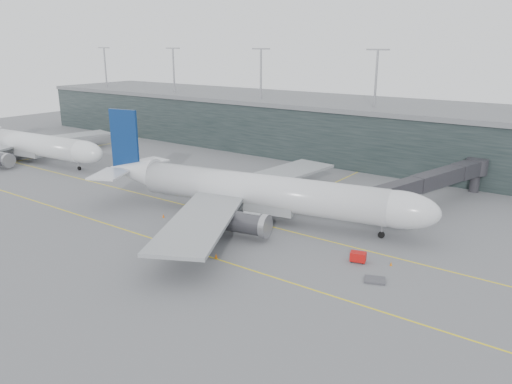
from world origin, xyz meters
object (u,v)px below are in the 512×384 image
Objects in this scene: main_aircraft at (258,192)px; jet_bridge at (434,177)px; second_aircraft at (25,143)px; gse_cart at (358,257)px.

main_aircraft is 35.95m from jet_bridge.
gse_cart is (101.17, -7.83, -3.92)m from second_aircraft.
main_aircraft is 1.07× the size of second_aircraft.
second_aircraft is at bearing -150.79° from jet_bridge.
main_aircraft reaches higher than second_aircraft.
jet_bridge is at bearing 10.04° from second_aircraft.
jet_bridge is 34.99m from gse_cart.
main_aircraft is at bearing 148.54° from gse_cart.
second_aircraft is (-100.86, -26.86, -0.66)m from jet_bridge.
jet_bridge reaches higher than gse_cart.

